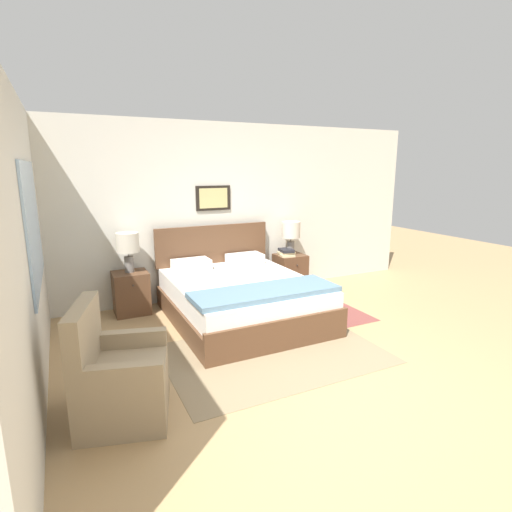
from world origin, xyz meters
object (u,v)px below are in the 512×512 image
object	(u,v)px
nightstand_near_window	(131,293)
nightstand_by_door	(290,272)
armchair	(118,379)
table_lamp_by_door	(291,232)
bed	(241,297)
table_lamp_near_window	(128,245)

from	to	relation	value
nightstand_near_window	nightstand_by_door	bearing A→B (deg)	0.00
armchair	table_lamp_by_door	xyz separation A→B (m)	(2.99, 2.37, 0.62)
armchair	table_lamp_by_door	size ratio (longest dim) A/B	1.78
bed	table_lamp_near_window	size ratio (longest dim) A/B	4.00
armchair	table_lamp_by_door	bearing A→B (deg)	144.00
armchair	table_lamp_near_window	distance (m)	2.50
nightstand_near_window	nightstand_by_door	xyz separation A→B (m)	(2.50, 0.00, 0.00)
bed	armchair	bearing A→B (deg)	-138.80
nightstand_by_door	table_lamp_by_door	world-z (taller)	table_lamp_by_door
nightstand_near_window	table_lamp_near_window	xyz separation A→B (m)	(0.00, 0.02, 0.65)
armchair	nightstand_near_window	xyz separation A→B (m)	(0.47, 2.35, -0.03)
nightstand_by_door	table_lamp_near_window	world-z (taller)	table_lamp_near_window
armchair	table_lamp_near_window	size ratio (longest dim) A/B	1.78
armchair	table_lamp_by_door	world-z (taller)	table_lamp_by_door
bed	nightstand_by_door	bearing A→B (deg)	34.08
table_lamp_near_window	table_lamp_by_door	distance (m)	2.51
bed	nightstand_by_door	size ratio (longest dim) A/B	3.71
table_lamp_near_window	nightstand_by_door	bearing A→B (deg)	-0.46
nightstand_near_window	table_lamp_by_door	bearing A→B (deg)	0.45
nightstand_near_window	nightstand_by_door	size ratio (longest dim) A/B	1.00
armchair	nightstand_near_window	world-z (taller)	armchair
nightstand_near_window	table_lamp_near_window	bearing A→B (deg)	82.43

